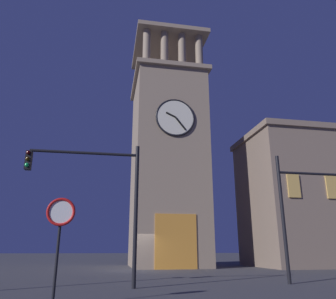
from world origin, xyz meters
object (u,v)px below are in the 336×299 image
(clocktower, at_px, (167,161))
(no_horn_sign, at_px, (60,220))
(traffic_signal_mid, at_px, (304,200))
(traffic_signal_near, at_px, (99,187))

(clocktower, xyz_separation_m, no_horn_sign, (6.38, 18.83, -6.93))
(clocktower, height_order, no_horn_sign, clocktower)
(clocktower, bearing_deg, traffic_signal_mid, 104.44)
(traffic_signal_mid, bearing_deg, clocktower, -75.56)
(traffic_signal_near, distance_m, no_horn_sign, 4.17)
(traffic_signal_near, bearing_deg, no_horn_sign, 76.70)
(clocktower, xyz_separation_m, traffic_signal_near, (5.50, 15.10, -5.30))
(no_horn_sign, bearing_deg, clocktower, -108.72)
(clocktower, relative_size, traffic_signal_near, 4.12)
(clocktower, bearing_deg, no_horn_sign, 71.28)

